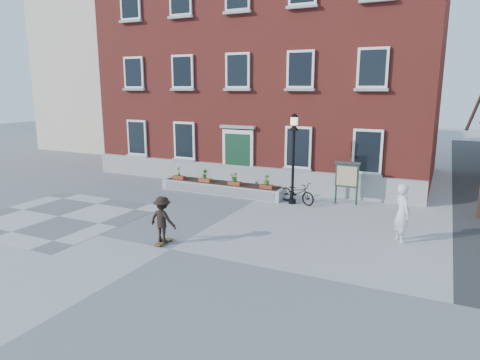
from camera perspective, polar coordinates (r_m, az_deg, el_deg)
The scene contains 10 objects.
ground at distance 13.77m, azimuth -9.27°, elevation -9.10°, with size 100.00×100.00×0.00m, color #9B9C9E.
checker_patch at distance 18.37m, azimuth -23.01°, elevation -4.48°, with size 6.00×6.00×0.01m, color slate.
distant_building at distance 39.74m, azimuth -14.56°, elevation 13.99°, with size 10.00×12.00×13.00m, color beige.
bicycle at distance 18.89m, azimuth 7.62°, elevation -1.67°, with size 0.63×1.82×0.95m, color black.
bystander at distance 14.94m, azimuth 20.80°, elevation -4.14°, with size 0.71×0.46×1.94m, color silver.
brick_building at distance 26.24m, azimuth 4.73°, elevation 15.04°, with size 18.40×10.85×12.60m.
planter_assembly at distance 20.54m, azimuth -2.39°, elevation -0.95°, with size 6.20×1.12×1.15m.
lamp_post at distance 18.44m, azimuth 7.15°, elevation 4.53°, with size 0.40×0.40×3.93m.
notice_board at distance 19.01m, azimuth 14.08°, elevation 0.58°, with size 1.10×0.16×1.87m.
skateboarder at distance 14.01m, azimuth -10.27°, elevation -5.19°, with size 1.01×0.78×1.58m.
Camera 1 is at (7.48, -10.45, 4.95)m, focal length 32.00 mm.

